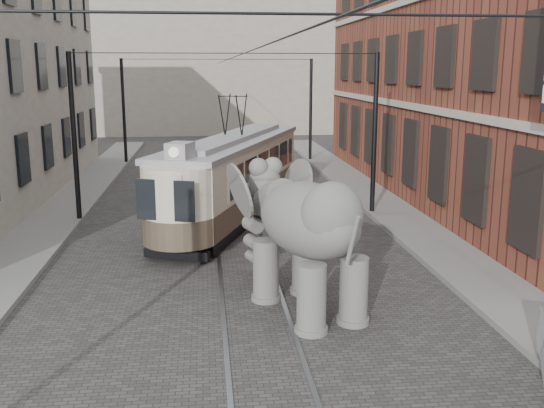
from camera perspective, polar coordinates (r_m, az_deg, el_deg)
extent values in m
plane|color=#423F3D|center=(17.30, -2.44, -5.95)|extent=(120.00, 120.00, 0.00)
cube|color=slate|center=(18.63, 16.37, -4.87)|extent=(2.00, 60.00, 0.15)
cube|color=slate|center=(18.09, -23.58, -5.94)|extent=(2.00, 60.00, 0.15)
cube|color=brown|center=(28.11, 19.68, 12.80)|extent=(8.00, 26.00, 12.00)
cube|color=gray|center=(56.43, -5.29, 13.86)|extent=(28.00, 10.00, 14.00)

